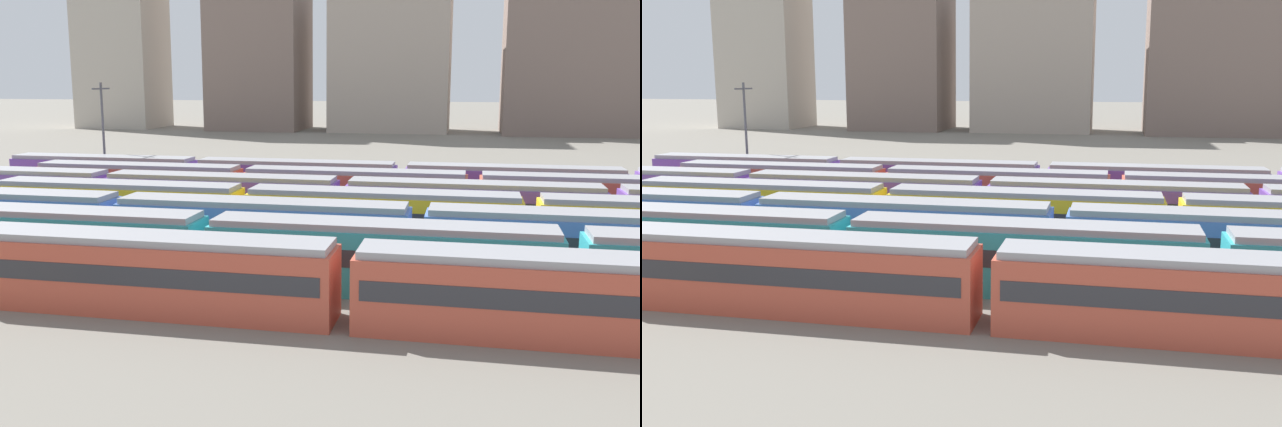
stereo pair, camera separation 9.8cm
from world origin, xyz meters
TOP-DOWN VIEW (x-y plane):
  - ground_plane at (0.00, 15.60)m, footprint 600.00×600.00m
  - train_track_1 at (31.12, 5.20)m, footprint 74.70×3.06m
  - train_track_2 at (13.73, 10.40)m, footprint 55.80×3.06m
  - train_track_4 at (35.76, 20.80)m, footprint 112.50×3.06m
  - train_track_6 at (39.08, 31.20)m, footprint 112.50×3.06m
  - catenary_pole_1 at (-9.58, 34.12)m, footprint 0.24×3.20m
  - distant_building_0 at (-51.49, 120.32)m, footprint 17.02×14.98m
  - distant_building_1 at (-19.29, 120.32)m, footprint 19.58×17.91m
  - distant_building_2 at (9.25, 120.32)m, footprint 24.18×16.70m
  - distant_building_3 at (46.60, 120.32)m, footprint 29.43×20.49m

SIDE VIEW (x-z plane):
  - ground_plane at x=0.00m, z-range 0.00..0.00m
  - train_track_2 at x=13.73m, z-range 0.03..3.78m
  - train_track_1 at x=31.12m, z-range 0.03..3.78m
  - train_track_4 at x=35.76m, z-range 0.03..3.78m
  - train_track_6 at x=39.08m, z-range 0.03..3.78m
  - catenary_pole_1 at x=-9.58m, z-range 0.56..11.15m
  - distant_building_2 at x=9.25m, z-range 0.00..27.40m
  - distant_building_3 at x=46.60m, z-range 0.00..39.58m
  - distant_building_1 at x=-19.29m, z-range 0.00..52.35m
  - distant_building_0 at x=-51.49m, z-range 0.00..52.53m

